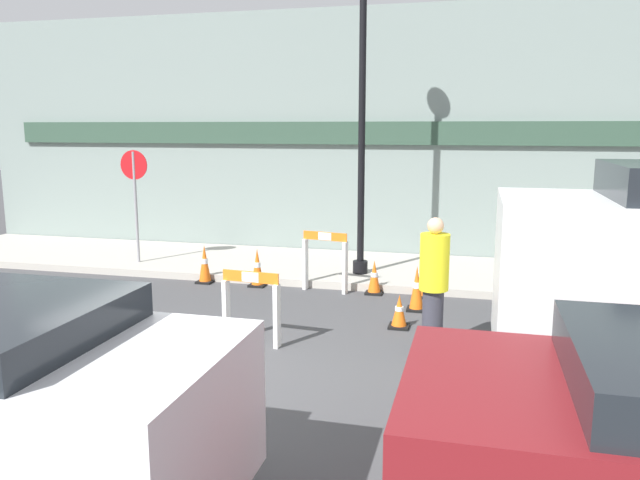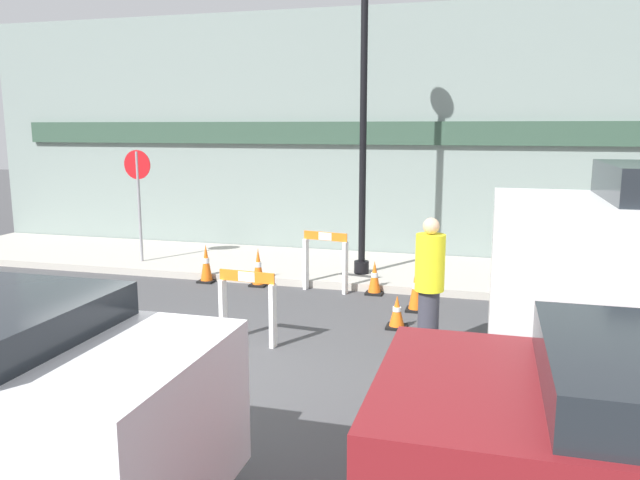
# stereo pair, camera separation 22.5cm
# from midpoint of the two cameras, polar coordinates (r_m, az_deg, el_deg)

# --- Properties ---
(ground_plane) EXTENTS (60.00, 60.00, 0.00)m
(ground_plane) POSITION_cam_midpoint_polar(r_m,az_deg,el_deg) (7.62, -12.21, -12.61)
(ground_plane) COLOR #424244
(sidewalk_slab) EXTENTS (18.00, 2.99, 0.14)m
(sidewalk_slab) POSITION_cam_midpoint_polar(r_m,az_deg,el_deg) (12.98, -0.46, -2.45)
(sidewalk_slab) COLOR #ADA89E
(sidewalk_slab) RESTS_ON ground_plane
(storefront_facade) EXTENTS (18.00, 0.22, 5.50)m
(storefront_facade) POSITION_cam_midpoint_polar(r_m,az_deg,el_deg) (14.18, 1.14, 9.57)
(storefront_facade) COLOR gray
(storefront_facade) RESTS_ON ground_plane
(streetlamp_post) EXTENTS (0.44, 0.44, 5.92)m
(streetlamp_post) POSITION_cam_midpoint_polar(r_m,az_deg,el_deg) (11.85, 3.34, 14.98)
(streetlamp_post) COLOR black
(streetlamp_post) RESTS_ON sidewalk_slab
(stop_sign) EXTENTS (0.60, 0.06, 2.33)m
(stop_sign) POSITION_cam_midpoint_polar(r_m,az_deg,el_deg) (13.45, -17.02, 4.58)
(stop_sign) COLOR gray
(stop_sign) RESTS_ON sidewalk_slab
(barricade_0) EXTENTS (0.85, 0.27, 1.09)m
(barricade_0) POSITION_cam_midpoint_polar(r_m,az_deg,el_deg) (11.20, -0.12, -1.81)
(barricade_0) COLOR white
(barricade_0) RESTS_ON ground_plane
(barricade_1) EXTENTS (0.83, 0.21, 1.02)m
(barricade_1) POSITION_cam_midpoint_polar(r_m,az_deg,el_deg) (8.55, -7.08, -5.97)
(barricade_1) COLOR white
(barricade_1) RESTS_ON ground_plane
(traffic_cone_0) EXTENTS (0.30, 0.30, 0.50)m
(traffic_cone_0) POSITION_cam_midpoint_polar(r_m,az_deg,el_deg) (9.33, 6.57, -6.57)
(traffic_cone_0) COLOR black
(traffic_cone_0) RESTS_ON ground_plane
(traffic_cone_1) EXTENTS (0.30, 0.30, 0.61)m
(traffic_cone_1) POSITION_cam_midpoint_polar(r_m,az_deg,el_deg) (11.13, 4.40, -3.47)
(traffic_cone_1) COLOR black
(traffic_cone_1) RESTS_ON ground_plane
(traffic_cone_2) EXTENTS (0.30, 0.30, 0.69)m
(traffic_cone_2) POSITION_cam_midpoint_polar(r_m,az_deg,el_deg) (11.01, 8.69, -3.47)
(traffic_cone_2) COLOR black
(traffic_cone_2) RESTS_ON ground_plane
(traffic_cone_3) EXTENTS (0.30, 0.30, 0.74)m
(traffic_cone_3) POSITION_cam_midpoint_polar(r_m,az_deg,el_deg) (10.19, 8.21, -4.46)
(traffic_cone_3) COLOR black
(traffic_cone_3) RESTS_ON ground_plane
(traffic_cone_4) EXTENTS (0.30, 0.30, 0.74)m
(traffic_cone_4) POSITION_cam_midpoint_polar(r_m,az_deg,el_deg) (12.08, -11.03, -2.21)
(traffic_cone_4) COLOR black
(traffic_cone_4) RESTS_ON ground_plane
(traffic_cone_5) EXTENTS (0.30, 0.30, 0.72)m
(traffic_cone_5) POSITION_cam_midpoint_polar(r_m,az_deg,el_deg) (11.68, -6.30, -2.57)
(traffic_cone_5) COLOR black
(traffic_cone_5) RESTS_ON ground_plane
(person_worker) EXTENTS (0.53, 0.53, 1.81)m
(person_worker) POSITION_cam_midpoint_polar(r_m,az_deg,el_deg) (8.12, 9.58, -3.83)
(person_worker) COLOR #33333D
(person_worker) RESTS_ON ground_plane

